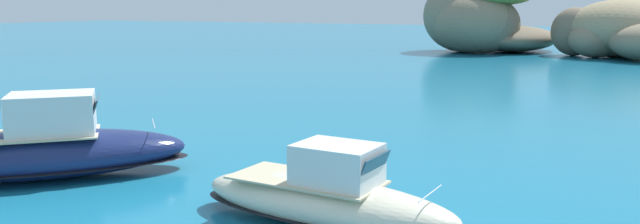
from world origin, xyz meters
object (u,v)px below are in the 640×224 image
object	(u,v)px
islet_small	(618,32)
motorboat_navy	(41,150)
islet_large	(479,21)
motorboat_cream	(326,198)

from	to	relation	value
islet_small	motorboat_navy	distance (m)	72.75
islet_large	islet_small	world-z (taller)	islet_large
islet_small	motorboat_cream	world-z (taller)	islet_small
islet_large	motorboat_cream	distance (m)	72.49
islet_large	motorboat_navy	xyz separation A→B (m)	(-0.77, -71.79, -3.23)
islet_small	motorboat_navy	xyz separation A→B (m)	(-18.43, -70.34, -2.11)
islet_small	motorboat_navy	world-z (taller)	islet_small
motorboat_navy	islet_large	bearing A→B (deg)	89.38
islet_small	motorboat_cream	bearing A→B (deg)	-95.42
islet_large	motorboat_navy	distance (m)	71.87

